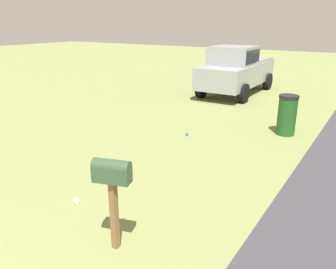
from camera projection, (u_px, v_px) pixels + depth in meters
The scene contains 5 objects.
mailbox at pixel (112, 178), 4.48m from camera, with size 0.34×0.55×1.36m.
pickup_truck at pixel (236, 69), 14.68m from camera, with size 4.99×2.18×2.09m.
trash_bin at pixel (287, 115), 9.46m from camera, with size 0.54×0.54×1.14m.
litter_can_midfield_b at pixel (187, 134), 9.54m from camera, with size 0.07×0.07×0.12m, color blue.
litter_cup_near_hydrant at pixel (76, 201), 5.99m from camera, with size 0.08×0.08×0.10m, color white.
Camera 1 is at (1.11, -3.28, 3.08)m, focal length 35.97 mm.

